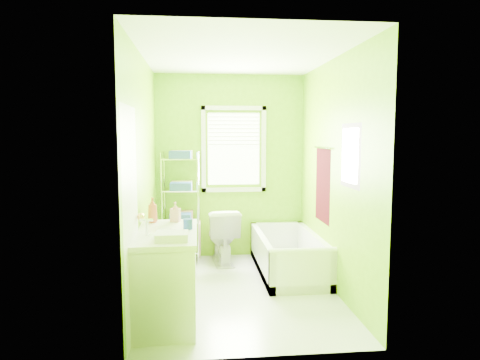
{
  "coord_description": "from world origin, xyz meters",
  "views": [
    {
      "loc": [
        -0.48,
        -4.64,
        1.76
      ],
      "look_at": [
        0.02,
        0.25,
        1.23
      ],
      "focal_mm": 32.0,
      "sensor_mm": 36.0,
      "label": 1
    }
  ],
  "objects": [
    {
      "name": "room_envelope",
      "position": [
        0.0,
        0.0,
        1.55
      ],
      "size": [
        2.14,
        2.94,
        2.62
      ],
      "color": "#70AF08",
      "rests_on": "ground"
    },
    {
      "name": "toilet",
      "position": [
        -0.14,
        1.11,
        0.38
      ],
      "size": [
        0.48,
        0.77,
        0.76
      ],
      "primitive_type": "imported",
      "rotation": [
        0.0,
        0.0,
        3.21
      ],
      "color": "white",
      "rests_on": "ground"
    },
    {
      "name": "door",
      "position": [
        -1.04,
        -1.0,
        1.0
      ],
      "size": [
        0.09,
        0.8,
        2.0
      ],
      "color": "white",
      "rests_on": "ground"
    },
    {
      "name": "vanity",
      "position": [
        -0.77,
        -0.65,
        0.45
      ],
      "size": [
        0.58,
        1.13,
        1.11
      ],
      "color": "silver",
      "rests_on": "ground"
    },
    {
      "name": "bathtub",
      "position": [
        0.67,
        0.57,
        0.17
      ],
      "size": [
        0.76,
        1.62,
        0.52
      ],
      "color": "white",
      "rests_on": "ground"
    },
    {
      "name": "window",
      "position": [
        0.05,
        1.42,
        1.61
      ],
      "size": [
        0.92,
        0.05,
        1.22
      ],
      "color": "white",
      "rests_on": "ground"
    },
    {
      "name": "ground",
      "position": [
        0.0,
        0.0,
        0.0
      ],
      "size": [
        2.9,
        2.9,
        0.0
      ],
      "primitive_type": "plane",
      "color": "silver",
      "rests_on": "ground"
    },
    {
      "name": "right_wall_decor",
      "position": [
        1.04,
        -0.02,
        1.32
      ],
      "size": [
        0.04,
        1.48,
        1.17
      ],
      "color": "#3B060A",
      "rests_on": "ground"
    },
    {
      "name": "wire_shelf_unit",
      "position": [
        -0.68,
        1.24,
        0.94
      ],
      "size": [
        0.53,
        0.42,
        1.54
      ],
      "color": "silver",
      "rests_on": "ground"
    }
  ]
}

